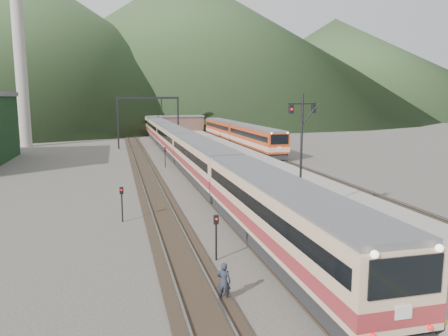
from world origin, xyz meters
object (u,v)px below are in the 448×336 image
object	(u,v)px
second_train	(238,134)
worker	(224,281)
main_train	(174,140)
signal_mast	(302,141)

from	to	relation	value
second_train	worker	xyz separation A→B (m)	(-15.49, -53.09, -1.15)
main_train	second_train	size ratio (longest dim) A/B	2.66
main_train	second_train	distance (m)	14.26
second_train	signal_mast	xyz separation A→B (m)	(-8.81, -45.08, 3.41)
second_train	worker	distance (m)	55.31
main_train	worker	xyz separation A→B (m)	(-3.99, -44.66, -1.25)
main_train	signal_mast	size ratio (longest dim) A/B	14.11
second_train	worker	bearing A→B (deg)	-106.27
signal_mast	worker	distance (m)	11.38
worker	signal_mast	bearing A→B (deg)	-104.26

